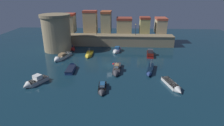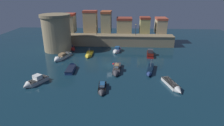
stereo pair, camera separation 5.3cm
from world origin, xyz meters
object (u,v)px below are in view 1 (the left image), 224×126
object	(u,v)px
quay_lamp_0	(96,29)
moored_boat_0	(117,70)
moored_boat_7	(173,86)
moored_boat_10	(61,57)
moored_boat_3	(150,53)
moored_boat_6	(150,70)
quay_lamp_1	(136,28)
moored_boat_5	(117,51)
moored_boat_8	(34,82)
moored_boat_1	(71,68)
moored_boat_12	(72,48)
moored_boat_2	(89,55)
fortress_tower	(57,33)
mooring_buoy_0	(113,64)
moored_boat_4	(102,89)

from	to	relation	value
quay_lamp_0	moored_boat_0	distance (m)	23.35
moored_boat_7	moored_boat_10	world-z (taller)	moored_boat_10
moored_boat_3	moored_boat_6	distance (m)	12.35
quay_lamp_1	moored_boat_5	distance (m)	10.80
moored_boat_5	moored_boat_6	world-z (taller)	moored_boat_6
quay_lamp_1	moored_boat_8	xyz separation A→B (m)	(-21.08, -28.51, -5.35)
moored_boat_1	moored_boat_12	xyz separation A→B (m)	(-3.94, 16.01, -0.08)
moored_boat_3	moored_boat_5	world-z (taller)	moored_boat_3
moored_boat_2	moored_boat_10	size ratio (longest dim) A/B	0.87
fortress_tower	mooring_buoy_0	xyz separation A→B (m)	(17.36, -10.71, -5.42)
moored_boat_1	moored_boat_8	world-z (taller)	moored_boat_8
quay_lamp_1	fortress_tower	bearing A→B (deg)	-165.12
moored_boat_0	moored_boat_10	size ratio (longest dim) A/B	0.98
moored_boat_8	moored_boat_0	bearing A→B (deg)	141.66
quay_lamp_0	moored_boat_0	size ratio (longest dim) A/B	0.41
moored_boat_1	moored_boat_3	xyz separation A→B (m)	(19.53, 11.88, 0.12)
moored_boat_6	mooring_buoy_0	size ratio (longest dim) A/B	12.74
fortress_tower	quay_lamp_0	size ratio (longest dim) A/B	3.59
quay_lamp_0	moored_boat_2	xyz separation A→B (m)	(-0.83, -11.25, -5.27)
quay_lamp_0	moored_boat_6	world-z (taller)	quay_lamp_0
moored_boat_5	moored_boat_6	bearing A→B (deg)	39.40
moored_boat_1	moored_boat_0	bearing A→B (deg)	-96.08
moored_boat_2	moored_boat_6	xyz separation A→B (m)	(15.52, -10.10, 0.19)
quay_lamp_0	moored_boat_12	size ratio (longest dim) A/B	0.48
fortress_tower	mooring_buoy_0	bearing A→B (deg)	-31.68
quay_lamp_1	moored_boat_2	world-z (taller)	quay_lamp_1
moored_boat_2	moored_boat_7	size ratio (longest dim) A/B	1.00
moored_boat_10	moored_boat_12	size ratio (longest dim) A/B	1.19
moored_boat_6	moored_boat_8	size ratio (longest dim) A/B	1.31
fortress_tower	moored_boat_4	distance (m)	29.26
moored_boat_6	moored_boat_10	size ratio (longest dim) A/B	0.96
moored_boat_1	quay_lamp_1	bearing A→B (deg)	-39.62
moored_boat_8	quay_lamp_1	bearing A→B (deg)	171.44
quay_lamp_1	moored_boat_12	size ratio (longest dim) A/B	0.58
moored_boat_6	moored_boat_7	distance (m)	7.79
moored_boat_10	moored_boat_1	bearing A→B (deg)	48.42
moored_boat_0	moored_boat_7	distance (m)	12.78
moored_boat_6	moored_boat_8	world-z (taller)	moored_boat_6
fortress_tower	moored_boat_8	xyz separation A→B (m)	(2.59, -22.22, -4.87)
moored_boat_5	moored_boat_10	distance (m)	16.00
quay_lamp_1	moored_boat_5	size ratio (longest dim) A/B	0.67
quay_lamp_0	moored_boat_5	xyz separation A→B (m)	(6.77, -7.27, -5.07)
fortress_tower	moored_boat_4	bearing A→B (deg)	-56.45
moored_boat_4	quay_lamp_0	bearing A→B (deg)	-173.44
fortress_tower	moored_boat_7	xyz separation A→B (m)	(29.10, -22.08, -5.06)
moored_boat_10	moored_boat_2	bearing A→B (deg)	126.94
moored_boat_1	moored_boat_6	distance (m)	17.86
fortress_tower	quay_lamp_1	xyz separation A→B (m)	(23.68, 6.29, 0.47)
quay_lamp_1	moored_boat_12	xyz separation A→B (m)	(-19.75, -4.98, -5.56)
moored_boat_7	moored_boat_0	bearing A→B (deg)	-137.05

